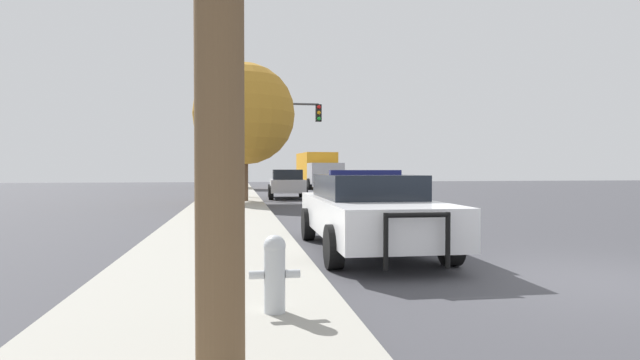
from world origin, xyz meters
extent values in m
plane|color=#3D3D42|center=(0.00, 0.00, 0.00)|extent=(110.00, 110.00, 0.00)
cube|color=#99968C|center=(-5.10, 0.00, 0.07)|extent=(3.00, 110.00, 0.13)
cube|color=white|center=(-2.29, 2.98, 0.67)|extent=(2.04, 5.24, 0.65)
cube|color=black|center=(-2.28, 3.24, 1.22)|extent=(1.72, 2.74, 0.45)
cylinder|color=black|center=(-1.37, 1.35, 0.35)|extent=(0.25, 0.70, 0.70)
cylinder|color=black|center=(-3.27, 1.38, 0.35)|extent=(0.25, 0.70, 0.70)
cylinder|color=black|center=(-1.31, 4.57, 0.35)|extent=(0.25, 0.70, 0.70)
cylinder|color=black|center=(-3.21, 4.61, 0.35)|extent=(0.25, 0.70, 0.70)
cylinder|color=black|center=(-1.90, 0.25, 0.58)|extent=(0.07, 0.07, 0.77)
cylinder|color=black|center=(-2.78, 0.26, 0.58)|extent=(0.07, 0.07, 0.77)
cylinder|color=black|center=(-2.34, 0.25, 0.93)|extent=(0.92, 0.09, 0.07)
cube|color=navy|center=(-2.28, 3.24, 1.49)|extent=(1.40, 0.23, 0.09)
cube|color=navy|center=(-1.31, 2.96, 0.70)|extent=(0.08, 3.75, 0.18)
cylinder|color=#B7BCC1|center=(-4.38, -1.25, 0.45)|extent=(0.21, 0.21, 0.63)
sphere|color=#B7BCC1|center=(-4.38, -1.25, 0.79)|extent=(0.22, 0.22, 0.22)
cylinder|color=#B7BCC1|center=(-4.56, -1.25, 0.51)|extent=(0.15, 0.08, 0.08)
cylinder|color=#B7BCC1|center=(-4.20, -1.25, 0.51)|extent=(0.15, 0.08, 0.08)
cylinder|color=#424247|center=(-4.37, 19.72, 2.62)|extent=(0.16, 0.16, 4.97)
cylinder|color=#424247|center=(-2.44, 19.72, 4.95)|extent=(3.87, 0.11, 0.11)
cube|color=black|center=(-0.50, 19.72, 4.50)|extent=(0.30, 0.24, 0.90)
sphere|color=red|center=(-0.50, 19.59, 4.80)|extent=(0.20, 0.20, 0.20)
sphere|color=orange|center=(-0.50, 19.59, 4.50)|extent=(0.20, 0.20, 0.20)
sphere|color=green|center=(-0.50, 19.59, 4.20)|extent=(0.20, 0.20, 0.20)
cube|color=#B7B7BC|center=(-2.12, 20.23, 0.68)|extent=(1.94, 3.98, 0.65)
cube|color=black|center=(-2.13, 20.03, 1.27)|extent=(1.60, 2.10, 0.52)
cylinder|color=black|center=(-2.93, 21.48, 0.36)|extent=(0.27, 0.73, 0.72)
cylinder|color=black|center=(-1.21, 21.40, 0.36)|extent=(0.27, 0.73, 0.72)
cylinder|color=black|center=(-3.04, 19.06, 0.36)|extent=(0.27, 0.73, 0.72)
cylinder|color=black|center=(-1.32, 18.98, 0.36)|extent=(0.27, 0.73, 0.72)
cube|color=#B7B7BC|center=(1.86, 30.87, 1.23)|extent=(2.57, 2.11, 1.59)
cube|color=orange|center=(1.71, 34.44, 1.66)|extent=(2.71, 5.25, 2.45)
cylinder|color=black|center=(3.07, 31.12, 0.43)|extent=(0.32, 0.87, 0.86)
cylinder|color=black|center=(0.64, 31.02, 0.43)|extent=(0.32, 0.87, 0.86)
cylinder|color=black|center=(2.89, 35.46, 0.43)|extent=(0.32, 0.87, 0.86)
cylinder|color=black|center=(0.45, 35.36, 0.43)|extent=(0.32, 0.87, 0.86)
cylinder|color=brown|center=(-6.19, 35.91, 2.16)|extent=(0.38, 0.38, 4.06)
sphere|color=#B77F28|center=(-6.19, 35.91, 5.22)|extent=(3.76, 3.76, 3.76)
cylinder|color=brown|center=(-4.41, 16.50, 1.46)|extent=(0.33, 0.33, 2.65)
sphere|color=#B77F28|center=(-4.41, 16.50, 4.04)|extent=(4.55, 4.55, 4.55)
camera|label=1|loc=(-4.74, -6.16, 1.55)|focal=28.00mm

